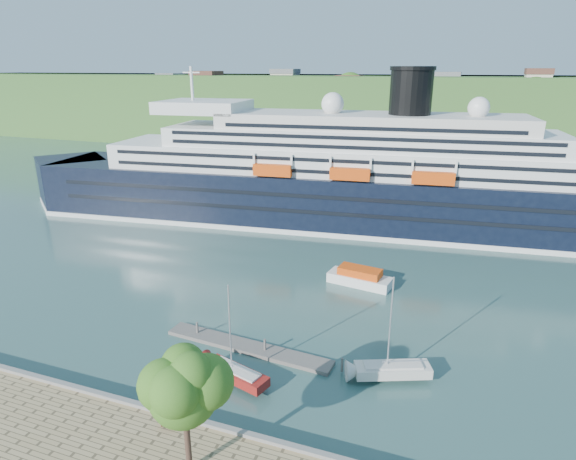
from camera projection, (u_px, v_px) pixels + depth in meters
The scene contains 10 objects.
ground at pixel (194, 430), 37.44m from camera, with size 400.00×400.00×0.00m, color #315852.
far_hillside at pixel (413, 113), 162.55m from camera, with size 400.00×50.00×24.00m, color #2B5120.
quay_coping at pixel (192, 419), 36.89m from camera, with size 220.00×0.50×0.30m, color slate.
cruise_ship at pixel (331, 148), 83.11m from camera, with size 120.23×17.51×27.00m, color black, non-canonical shape.
park_bench at pixel (170, 421), 36.24m from camera, with size 1.49×0.61×0.95m, color #492314, non-canonical shape.
promenade_tree at pixel (185, 408), 30.93m from camera, with size 6.05×6.05×10.02m, color #295C18, non-canonical shape.
floating_pontoon at pixel (247, 347), 48.13m from camera, with size 17.83×2.18×0.40m, color slate, non-canonical shape.
sailboat_red at pixel (235, 339), 41.53m from camera, with size 7.00×1.95×9.05m, color maroon, non-canonical shape.
sailboat_white_far at pixel (396, 332), 41.94m from camera, with size 7.48×2.08×9.66m, color silver, non-canonical shape.
tender_launch at pixel (360, 276), 62.06m from camera, with size 8.24×2.82×2.28m, color #DB460C, non-canonical shape.
Camera 1 is at (17.31, -26.08, 26.80)m, focal length 30.00 mm.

